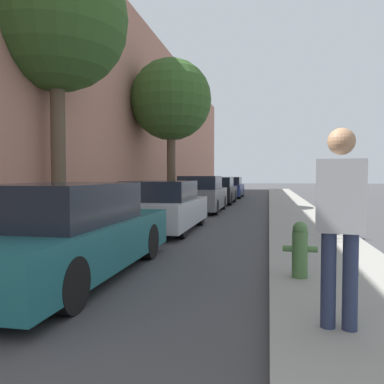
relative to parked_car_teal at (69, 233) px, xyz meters
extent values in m
plane|color=#3D3D3F|center=(1.01, 10.60, -0.66)|extent=(120.00, 120.00, 0.00)
cube|color=gray|center=(-1.89, 10.60, -0.60)|extent=(2.00, 52.00, 0.12)
cube|color=gray|center=(3.91, 10.60, -0.60)|extent=(2.00, 52.00, 0.12)
cube|color=tan|center=(-3.24, 10.60, 3.71)|extent=(0.70, 52.00, 8.75)
cylinder|color=black|center=(-0.75, 1.50, -0.34)|extent=(0.22, 0.63, 0.63)
cylinder|color=black|center=(0.75, 1.50, -0.34)|extent=(0.22, 0.63, 0.63)
cylinder|color=black|center=(0.75, -1.39, -0.34)|extent=(0.22, 0.63, 0.63)
cube|color=#1E6066|center=(0.00, 0.05, -0.16)|extent=(1.70, 4.66, 0.65)
cube|color=black|center=(0.00, -0.14, 0.45)|extent=(1.50, 2.42, 0.57)
cylinder|color=black|center=(-0.81, 6.39, -0.33)|extent=(0.22, 0.65, 0.65)
cylinder|color=black|center=(0.83, 6.39, -0.33)|extent=(0.22, 0.65, 0.65)
cylinder|color=black|center=(-0.81, 3.85, -0.33)|extent=(0.22, 0.65, 0.65)
cylinder|color=black|center=(0.83, 3.85, -0.33)|extent=(0.22, 0.65, 0.65)
cube|color=silver|center=(0.01, 5.12, -0.15)|extent=(1.86, 4.10, 0.67)
cube|color=black|center=(0.01, 4.96, 0.44)|extent=(1.64, 2.13, 0.52)
cylinder|color=black|center=(-0.63, 12.09, -0.35)|extent=(0.22, 0.61, 0.61)
cylinder|color=black|center=(0.88, 12.09, -0.35)|extent=(0.22, 0.61, 0.61)
cylinder|color=black|center=(-0.63, 9.54, -0.35)|extent=(0.22, 0.61, 0.61)
cylinder|color=black|center=(0.88, 9.54, -0.35)|extent=(0.22, 0.61, 0.61)
cube|color=slate|center=(0.13, 10.81, -0.10)|extent=(1.72, 4.12, 0.79)
cube|color=black|center=(0.13, 10.65, 0.57)|extent=(1.51, 2.14, 0.53)
cylinder|color=black|center=(-0.51, 16.94, -0.31)|extent=(0.22, 0.69, 0.69)
cylinder|color=black|center=(0.96, 16.94, -0.31)|extent=(0.22, 0.69, 0.69)
cylinder|color=black|center=(-0.51, 14.44, -0.31)|extent=(0.22, 0.69, 0.69)
cylinder|color=black|center=(0.96, 14.44, -0.31)|extent=(0.22, 0.69, 0.69)
cube|color=black|center=(0.22, 15.69, -0.12)|extent=(1.67, 4.02, 0.71)
cube|color=black|center=(0.22, 15.53, 0.50)|extent=(1.47, 2.09, 0.52)
cylinder|color=black|center=(-0.58, 22.93, -0.33)|extent=(0.22, 0.66, 0.66)
cylinder|color=black|center=(1.01, 22.93, -0.33)|extent=(0.22, 0.66, 0.66)
cylinder|color=black|center=(-0.58, 20.08, -0.33)|extent=(0.22, 0.66, 0.66)
cylinder|color=black|center=(1.01, 20.08, -0.33)|extent=(0.22, 0.66, 0.66)
cube|color=navy|center=(0.22, 21.50, -0.13)|extent=(1.81, 4.61, 0.70)
cube|color=black|center=(0.22, 21.32, 0.49)|extent=(1.60, 2.40, 0.52)
cylinder|color=brown|center=(-2.45, 4.01, 1.65)|extent=(0.37, 0.37, 4.38)
sphere|color=#335623|center=(-2.45, 4.01, 4.84)|extent=(3.64, 3.64, 3.64)
cylinder|color=brown|center=(-1.34, 11.53, 1.33)|extent=(0.38, 0.38, 3.73)
sphere|color=#335623|center=(-1.34, 11.53, 4.17)|extent=(3.54, 3.54, 3.54)
cylinder|color=#47703D|center=(3.31, 0.21, -0.22)|extent=(0.21, 0.21, 0.63)
sphere|color=#47703D|center=(3.31, 0.21, 0.13)|extent=(0.20, 0.20, 0.20)
cylinder|color=#47703D|center=(3.15, 0.21, -0.15)|extent=(0.14, 0.09, 0.09)
cylinder|color=#47703D|center=(3.48, 0.21, -0.15)|extent=(0.14, 0.09, 0.09)
cylinder|color=#283351|center=(3.43, -1.57, -0.10)|extent=(0.15, 0.15, 0.88)
cylinder|color=#283351|center=(3.62, -1.60, -0.10)|extent=(0.15, 0.15, 0.88)
cube|color=#999EA3|center=(3.52, -1.59, 0.67)|extent=(0.45, 0.27, 0.66)
sphere|color=tan|center=(3.52, -1.59, 1.16)|extent=(0.24, 0.24, 0.24)
torus|color=black|center=(4.50, 4.50, -0.21)|extent=(0.20, 0.65, 0.66)
torus|color=black|center=(4.27, 3.57, -0.21)|extent=(0.20, 0.65, 0.66)
cube|color=#2D7547|center=(4.38, 4.04, -0.06)|extent=(0.23, 0.79, 0.04)
cylinder|color=#2D7547|center=(4.34, 3.87, 0.03)|extent=(0.04, 0.04, 0.18)
cube|color=black|center=(4.48, 4.43, 0.06)|extent=(0.44, 0.14, 0.04)
camera|label=1|loc=(2.89, -5.30, 0.86)|focal=36.80mm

